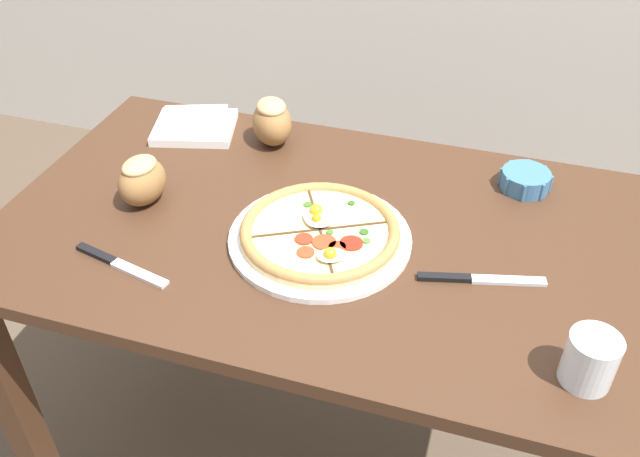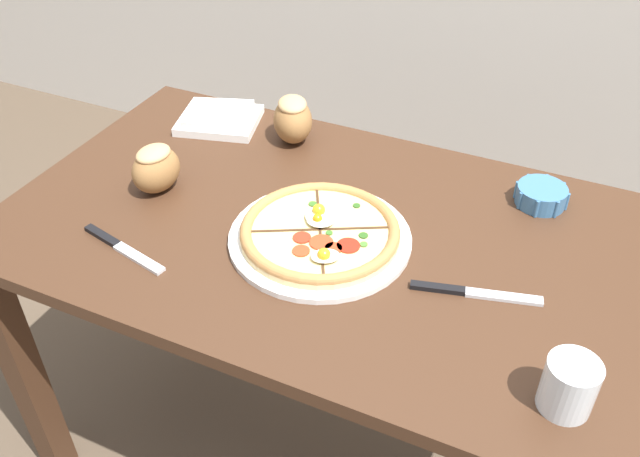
{
  "view_description": "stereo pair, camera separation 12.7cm",
  "coord_description": "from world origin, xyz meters",
  "px_view_note": "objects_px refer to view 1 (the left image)",
  "views": [
    {
      "loc": [
        0.32,
        -1.0,
        1.54
      ],
      "look_at": [
        0.02,
        -0.05,
        0.75
      ],
      "focal_mm": 38.0,
      "sensor_mm": 36.0,
      "label": 1
    },
    {
      "loc": [
        0.44,
        -0.96,
        1.54
      ],
      "look_at": [
        0.02,
        -0.05,
        0.75
      ],
      "focal_mm": 38.0,
      "sensor_mm": 36.0,
      "label": 2
    }
  ],
  "objects_px": {
    "ramekin_bowl": "(525,180)",
    "bread_piece_near": "(142,180)",
    "water_glass": "(589,362)",
    "knife_spare": "(120,264)",
    "bread_piece_mid": "(272,121)",
    "pizza": "(320,233)",
    "dining_table": "(317,266)",
    "napkin_folded": "(194,125)",
    "knife_main": "(480,279)"
  },
  "relations": [
    {
      "from": "dining_table",
      "to": "knife_main",
      "type": "height_order",
      "value": "knife_main"
    },
    {
      "from": "knife_spare",
      "to": "water_glass",
      "type": "relative_size",
      "value": 2.4
    },
    {
      "from": "dining_table",
      "to": "napkin_folded",
      "type": "xyz_separation_m",
      "value": [
        -0.39,
        0.26,
        0.12
      ]
    },
    {
      "from": "knife_spare",
      "to": "napkin_folded",
      "type": "bearing_deg",
      "value": 112.71
    },
    {
      "from": "pizza",
      "to": "napkin_folded",
      "type": "relative_size",
      "value": 1.59
    },
    {
      "from": "pizza",
      "to": "water_glass",
      "type": "bearing_deg",
      "value": -22.3
    },
    {
      "from": "bread_piece_mid",
      "to": "water_glass",
      "type": "height_order",
      "value": "bread_piece_mid"
    },
    {
      "from": "knife_main",
      "to": "knife_spare",
      "type": "height_order",
      "value": "same"
    },
    {
      "from": "pizza",
      "to": "bread_piece_mid",
      "type": "distance_m",
      "value": 0.38
    },
    {
      "from": "ramekin_bowl",
      "to": "bread_piece_near",
      "type": "distance_m",
      "value": 0.79
    },
    {
      "from": "knife_main",
      "to": "knife_spare",
      "type": "xyz_separation_m",
      "value": [
        -0.63,
        -0.16,
        0.0
      ]
    },
    {
      "from": "napkin_folded",
      "to": "water_glass",
      "type": "xyz_separation_m",
      "value": [
        0.89,
        -0.51,
        0.02
      ]
    },
    {
      "from": "bread_piece_mid",
      "to": "ramekin_bowl",
      "type": "bearing_deg",
      "value": -1.81
    },
    {
      "from": "ramekin_bowl",
      "to": "water_glass",
      "type": "xyz_separation_m",
      "value": [
        0.12,
        -0.5,
        0.02
      ]
    },
    {
      "from": "dining_table",
      "to": "napkin_folded",
      "type": "relative_size",
      "value": 5.74
    },
    {
      "from": "dining_table",
      "to": "bread_piece_near",
      "type": "xyz_separation_m",
      "value": [
        -0.36,
        -0.03,
        0.16
      ]
    },
    {
      "from": "ramekin_bowl",
      "to": "knife_main",
      "type": "height_order",
      "value": "ramekin_bowl"
    },
    {
      "from": "knife_spare",
      "to": "water_glass",
      "type": "height_order",
      "value": "water_glass"
    },
    {
      "from": "ramekin_bowl",
      "to": "napkin_folded",
      "type": "relative_size",
      "value": 0.49
    },
    {
      "from": "pizza",
      "to": "bread_piece_near",
      "type": "relative_size",
      "value": 2.83
    },
    {
      "from": "dining_table",
      "to": "knife_main",
      "type": "xyz_separation_m",
      "value": [
        0.32,
        -0.07,
        0.11
      ]
    },
    {
      "from": "knife_main",
      "to": "ramekin_bowl",
      "type": "bearing_deg",
      "value": 66.43
    },
    {
      "from": "pizza",
      "to": "bread_piece_near",
      "type": "distance_m",
      "value": 0.38
    },
    {
      "from": "knife_main",
      "to": "napkin_folded",
      "type": "bearing_deg",
      "value": 141.14
    },
    {
      "from": "bread_piece_near",
      "to": "knife_main",
      "type": "bearing_deg",
      "value": -3.33
    },
    {
      "from": "ramekin_bowl",
      "to": "napkin_folded",
      "type": "height_order",
      "value": "ramekin_bowl"
    },
    {
      "from": "ramekin_bowl",
      "to": "water_glass",
      "type": "bearing_deg",
      "value": -76.01
    },
    {
      "from": "dining_table",
      "to": "water_glass",
      "type": "height_order",
      "value": "water_glass"
    },
    {
      "from": "knife_spare",
      "to": "water_glass",
      "type": "distance_m",
      "value": 0.81
    },
    {
      "from": "ramekin_bowl",
      "to": "bread_piece_mid",
      "type": "distance_m",
      "value": 0.58
    },
    {
      "from": "dining_table",
      "to": "ramekin_bowl",
      "type": "distance_m",
      "value": 0.47
    },
    {
      "from": "ramekin_bowl",
      "to": "bread_piece_near",
      "type": "relative_size",
      "value": 0.88
    },
    {
      "from": "pizza",
      "to": "napkin_folded",
      "type": "height_order",
      "value": "pizza"
    },
    {
      "from": "pizza",
      "to": "napkin_folded",
      "type": "xyz_separation_m",
      "value": [
        -0.41,
        0.31,
        -0.0
      ]
    },
    {
      "from": "ramekin_bowl",
      "to": "bread_piece_mid",
      "type": "xyz_separation_m",
      "value": [
        -0.57,
        0.02,
        0.03
      ]
    },
    {
      "from": "napkin_folded",
      "to": "bread_piece_mid",
      "type": "distance_m",
      "value": 0.2
    },
    {
      "from": "bread_piece_mid",
      "to": "dining_table",
      "type": "bearing_deg",
      "value": -54.33
    },
    {
      "from": "bread_piece_mid",
      "to": "knife_spare",
      "type": "distance_m",
      "value": 0.51
    },
    {
      "from": "dining_table",
      "to": "ramekin_bowl",
      "type": "xyz_separation_m",
      "value": [
        0.38,
        0.25,
        0.13
      ]
    },
    {
      "from": "pizza",
      "to": "ramekin_bowl",
      "type": "distance_m",
      "value": 0.47
    },
    {
      "from": "dining_table",
      "to": "pizza",
      "type": "relative_size",
      "value": 3.61
    },
    {
      "from": "bread_piece_near",
      "to": "napkin_folded",
      "type": "bearing_deg",
      "value": 95.58
    },
    {
      "from": "napkin_folded",
      "to": "bread_piece_mid",
      "type": "height_order",
      "value": "bread_piece_mid"
    },
    {
      "from": "napkin_folded",
      "to": "ramekin_bowl",
      "type": "bearing_deg",
      "value": -0.73
    },
    {
      "from": "napkin_folded",
      "to": "water_glass",
      "type": "distance_m",
      "value": 1.03
    },
    {
      "from": "ramekin_bowl",
      "to": "bread_piece_near",
      "type": "height_order",
      "value": "bread_piece_near"
    },
    {
      "from": "ramekin_bowl",
      "to": "knife_spare",
      "type": "height_order",
      "value": "ramekin_bowl"
    },
    {
      "from": "pizza",
      "to": "ramekin_bowl",
      "type": "height_order",
      "value": "pizza"
    },
    {
      "from": "dining_table",
      "to": "napkin_folded",
      "type": "bearing_deg",
      "value": 146.07
    },
    {
      "from": "knife_main",
      "to": "water_glass",
      "type": "bearing_deg",
      "value": -58.6
    }
  ]
}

